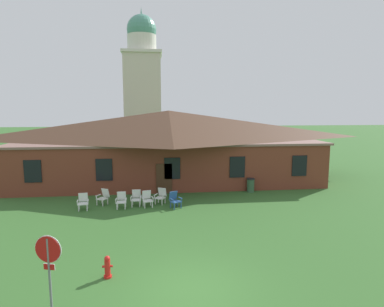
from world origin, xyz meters
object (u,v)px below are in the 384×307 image
object	(u,v)px
lawn_chair_middle	(136,197)
stop_sign	(49,259)
lawn_chair_by_porch	(83,201)
lawn_chair_far_side	(161,196)
trash_bin	(251,185)
lawn_chair_near_door	(104,196)
lawn_chair_left_end	(121,200)
fire_hydrant	(107,267)
lawn_chair_right_end	(147,198)
lawn_chair_under_eave	(175,199)

from	to	relation	value
lawn_chair_middle	stop_sign	bearing A→B (deg)	-99.98
lawn_chair_by_porch	lawn_chair_middle	xyz separation A→B (m)	(3.03, 0.45, 0.00)
lawn_chair_far_side	trash_bin	xyz separation A→B (m)	(6.33, 2.08, -0.00)
lawn_chair_near_door	lawn_chair_middle	size ratio (longest dim) A/B	1.00
stop_sign	lawn_chair_middle	world-z (taller)	stop_sign
lawn_chair_by_porch	trash_bin	bearing A→B (deg)	14.39
lawn_chair_left_end	fire_hydrant	xyz separation A→B (m)	(0.34, -8.06, -0.12)
lawn_chair_left_end	lawn_chair_middle	world-z (taller)	same
lawn_chair_far_side	lawn_chair_middle	bearing A→B (deg)	-170.12
lawn_chair_right_end	lawn_chair_far_side	xyz separation A→B (m)	(0.84, 0.54, 0.00)
lawn_chair_right_end	lawn_chair_under_eave	xyz separation A→B (m)	(1.63, -0.38, 0.00)
lawn_chair_far_side	lawn_chair_under_eave	size ratio (longest dim) A/B	1.00
lawn_chair_by_porch	trash_bin	distance (m)	11.21
lawn_chair_by_porch	lawn_chair_far_side	size ratio (longest dim) A/B	1.00
lawn_chair_middle	lawn_chair_under_eave	world-z (taller)	same
lawn_chair_near_door	lawn_chair_left_end	xyz separation A→B (m)	(1.16, -0.85, 0.00)
trash_bin	lawn_chair_far_side	bearing A→B (deg)	-161.82
lawn_chair_near_door	fire_hydrant	xyz separation A→B (m)	(1.50, -8.91, -0.12)
lawn_chair_under_eave	trash_bin	size ratio (longest dim) A/B	0.98
lawn_chair_by_porch	lawn_chair_right_end	distance (m)	3.70
lawn_chair_by_porch	lawn_chair_near_door	size ratio (longest dim) A/B	1.00
lawn_chair_right_end	lawn_chair_far_side	bearing A→B (deg)	32.65
stop_sign	lawn_chair_near_door	xyz separation A→B (m)	(-0.20, 10.77, -1.15)
fire_hydrant	trash_bin	world-z (taller)	trash_bin
lawn_chair_near_door	trash_bin	bearing A→B (deg)	10.78
lawn_chair_near_door	lawn_chair_middle	xyz separation A→B (m)	(2.01, -0.47, 0.00)
lawn_chair_left_end	lawn_chair_right_end	size ratio (longest dim) A/B	1.00
lawn_chair_by_porch	fire_hydrant	distance (m)	8.38
stop_sign	lawn_chair_left_end	xyz separation A→B (m)	(0.97, 9.92, -1.15)
lawn_chair_by_porch	fire_hydrant	size ratio (longest dim) A/B	1.21
lawn_chair_left_end	lawn_chair_middle	distance (m)	0.93
lawn_chair_middle	lawn_chair_right_end	bearing A→B (deg)	-22.47
fire_hydrant	stop_sign	bearing A→B (deg)	-124.91
lawn_chair_near_door	lawn_chair_left_end	distance (m)	1.44
lawn_chair_by_porch	lawn_chair_far_side	xyz separation A→B (m)	(4.53, 0.71, 0.00)
lawn_chair_left_end	lawn_chair_right_end	distance (m)	1.52
lawn_chair_far_side	lawn_chair_left_end	bearing A→B (deg)	-164.65
lawn_chair_left_end	lawn_chair_far_side	bearing A→B (deg)	15.35
lawn_chair_far_side	fire_hydrant	xyz separation A→B (m)	(-2.01, -8.70, -0.12)
lawn_chair_far_side	trash_bin	distance (m)	6.66
lawn_chair_far_side	lawn_chair_under_eave	bearing A→B (deg)	-49.15
lawn_chair_near_door	stop_sign	bearing A→B (deg)	-88.96
lawn_chair_by_porch	lawn_chair_far_side	bearing A→B (deg)	8.89
lawn_chair_near_door	lawn_chair_right_end	bearing A→B (deg)	-15.49
lawn_chair_left_end	fire_hydrant	distance (m)	8.07
fire_hydrant	lawn_chair_right_end	bearing A→B (deg)	81.81
trash_bin	lawn_chair_right_end	bearing A→B (deg)	-159.96
lawn_chair_far_side	lawn_chair_under_eave	world-z (taller)	same
lawn_chair_by_porch	lawn_chair_left_end	distance (m)	2.18
lawn_chair_by_porch	lawn_chair_near_door	xyz separation A→B (m)	(1.02, 0.91, 0.00)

